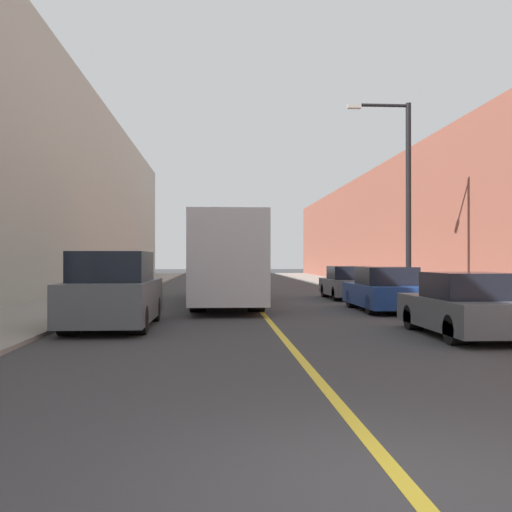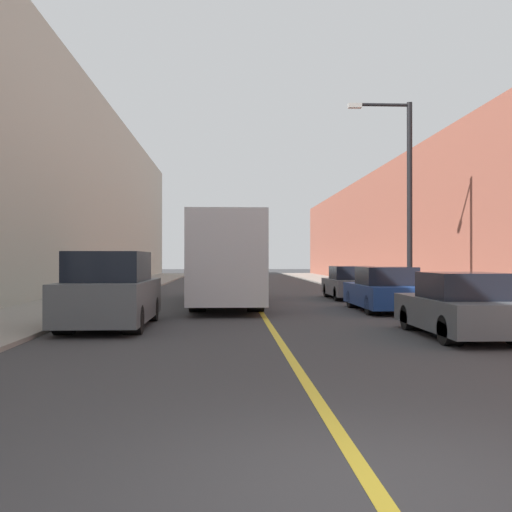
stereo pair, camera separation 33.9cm
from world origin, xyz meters
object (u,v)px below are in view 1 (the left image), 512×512
object	(u,v)px
car_right_mid	(385,291)
street_lamp_right	(403,189)
car_right_far	(348,284)
car_right_near	(465,307)
bus	(226,259)
parked_suv_left	(114,293)

from	to	relation	value
car_right_mid	street_lamp_right	bearing A→B (deg)	57.34
car_right_mid	car_right_far	size ratio (longest dim) A/B	1.07
car_right_near	car_right_far	xyz separation A→B (m)	(0.17, 12.84, -0.00)
car_right_mid	bus	bearing A→B (deg)	144.75
bus	car_right_far	size ratio (longest dim) A/B	2.86
parked_suv_left	car_right_far	distance (m)	13.51
bus	street_lamp_right	distance (m)	7.29
parked_suv_left	street_lamp_right	size ratio (longest dim) A/B	0.64
bus	street_lamp_right	size ratio (longest dim) A/B	1.64
parked_suv_left	car_right_near	size ratio (longest dim) A/B	1.12
parked_suv_left	car_right_near	world-z (taller)	parked_suv_left
car_right_mid	car_right_near	bearing A→B (deg)	-90.44
bus	car_right_mid	xyz separation A→B (m)	(5.31, -3.75, -1.09)
parked_suv_left	street_lamp_right	xyz separation A→B (m)	(9.54, 6.42, 3.45)
parked_suv_left	car_right_far	xyz separation A→B (m)	(8.39, 10.58, -0.24)
car_right_near	street_lamp_right	bearing A→B (deg)	81.32
parked_suv_left	street_lamp_right	distance (m)	12.01
car_right_mid	street_lamp_right	xyz separation A→B (m)	(1.27, 1.99, 3.67)
car_right_far	bus	bearing A→B (deg)	-156.14
street_lamp_right	car_right_mid	bearing A→B (deg)	-122.66
bus	street_lamp_right	xyz separation A→B (m)	(6.58, -1.77, 2.58)
parked_suv_left	street_lamp_right	bearing A→B (deg)	33.91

